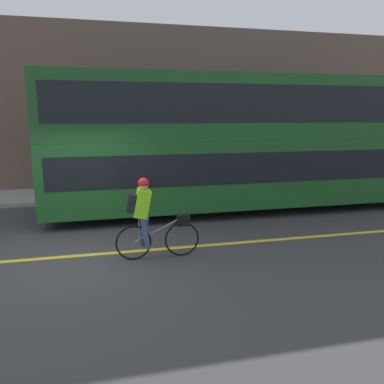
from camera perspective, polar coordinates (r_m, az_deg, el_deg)
ground_plane at (r=8.01m, az=-16.64°, el=-9.50°), size 80.00×80.00×0.00m
road_center_line at (r=8.09m, az=-16.61°, el=-9.25°), size 50.00×0.14×0.01m
sidewalk_curb at (r=13.66m, az=-15.29°, el=-0.34°), size 60.00×2.38×0.13m
building_facade at (r=14.72m, az=-15.76°, el=12.17°), size 60.00×0.30×6.09m
bus at (r=11.15m, az=7.68°, el=8.10°), size 11.20×2.42×3.89m
cyclist_on_bike at (r=7.39m, az=-6.61°, el=-3.62°), size 1.68×0.32×1.65m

